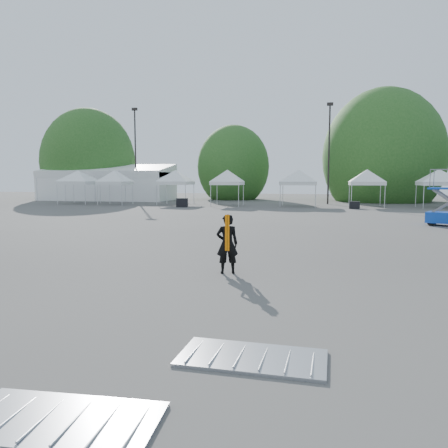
# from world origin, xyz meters

# --- Properties ---
(ground) EXTENTS (120.00, 120.00, 0.00)m
(ground) POSITION_xyz_m (0.00, 0.00, 0.00)
(ground) COLOR #474442
(ground) RESTS_ON ground
(marquee) EXTENTS (15.00, 6.25, 4.23)m
(marquee) POSITION_xyz_m (-22.00, 35.00, 1.97)
(marquee) COLOR white
(marquee) RESTS_ON ground
(light_pole_west) EXTENTS (0.60, 0.25, 10.30)m
(light_pole_west) POSITION_xyz_m (-18.00, 34.00, 5.77)
(light_pole_west) COLOR black
(light_pole_west) RESTS_ON ground
(light_pole_east) EXTENTS (0.60, 0.25, 9.80)m
(light_pole_east) POSITION_xyz_m (3.00, 32.00, 5.52)
(light_pole_east) COLOR black
(light_pole_east) RESTS_ON ground
(tree_far_w) EXTENTS (4.80, 4.80, 7.30)m
(tree_far_w) POSITION_xyz_m (-26.00, 38.00, 4.54)
(tree_far_w) COLOR #382314
(tree_far_w) RESTS_ON ground
(tree_mid_w) EXTENTS (4.16, 4.16, 6.33)m
(tree_mid_w) POSITION_xyz_m (-8.00, 40.00, 3.93)
(tree_mid_w) COLOR #382314
(tree_mid_w) RESTS_ON ground
(tree_mid_e) EXTENTS (5.12, 5.12, 7.79)m
(tree_mid_e) POSITION_xyz_m (9.00, 39.00, 4.84)
(tree_mid_e) COLOR #382314
(tree_mid_e) RESTS_ON ground
(tent_a) EXTENTS (4.52, 4.52, 3.88)m
(tent_a) POSITION_xyz_m (-21.41, 27.71, 3.06)
(tent_a) COLOR silver
(tent_a) RESTS_ON ground
(tent_b) EXTENTS (3.78, 3.78, 3.88)m
(tent_b) POSITION_xyz_m (-17.14, 27.01, 3.06)
(tent_b) COLOR silver
(tent_b) RESTS_ON ground
(tent_c) EXTENTS (4.29, 4.29, 3.88)m
(tent_c) POSITION_xyz_m (-11.43, 28.22, 3.06)
(tent_c) COLOR silver
(tent_c) RESTS_ON ground
(tent_d) EXTENTS (3.92, 3.92, 3.88)m
(tent_d) POSITION_xyz_m (-6.19, 27.60, 3.06)
(tent_d) COLOR silver
(tent_d) RESTS_ON ground
(tent_e) EXTENTS (4.59, 4.59, 3.88)m
(tent_e) POSITION_xyz_m (0.30, 27.96, 3.06)
(tent_e) COLOR silver
(tent_e) RESTS_ON ground
(tent_f) EXTENTS (4.17, 4.17, 3.88)m
(tent_f) POSITION_xyz_m (6.26, 28.61, 3.06)
(tent_f) COLOR silver
(tent_f) RESTS_ON ground
(tent_g) EXTENTS (4.43, 4.43, 3.88)m
(tent_g) POSITION_xyz_m (12.15, 28.48, 3.06)
(tent_g) COLOR silver
(tent_g) RESTS_ON ground
(man) EXTENTS (0.67, 0.54, 1.60)m
(man) POSITION_xyz_m (-0.38, -0.84, 0.80)
(man) COLOR black
(man) RESTS_ON ground
(barrier_left) EXTENTS (2.13, 1.14, 0.07)m
(barrier_left) POSITION_xyz_m (-0.64, -8.28, 0.03)
(barrier_left) COLOR #ACAFB4
(barrier_left) RESTS_ON ground
(barrier_mid) EXTENTS (2.09, 1.10, 0.07)m
(barrier_mid) POSITION_xyz_m (1.09, -6.26, 0.03)
(barrier_mid) COLOR #ACAFB4
(barrier_mid) RESTS_ON ground
(crate_west) EXTENTS (1.13, 0.96, 0.77)m
(crate_west) POSITION_xyz_m (-9.73, 24.85, 0.38)
(crate_west) COLOR black
(crate_west) RESTS_ON ground
(crate_mid) EXTENTS (0.91, 0.77, 0.62)m
(crate_mid) POSITION_xyz_m (5.05, 25.74, 0.31)
(crate_mid) COLOR black
(crate_mid) RESTS_ON ground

